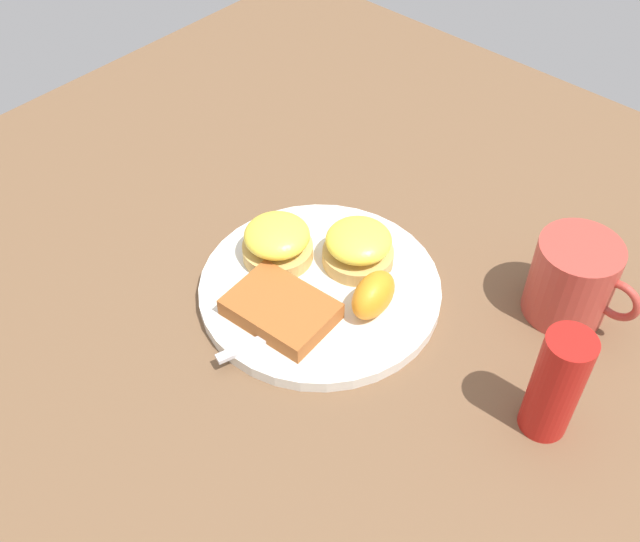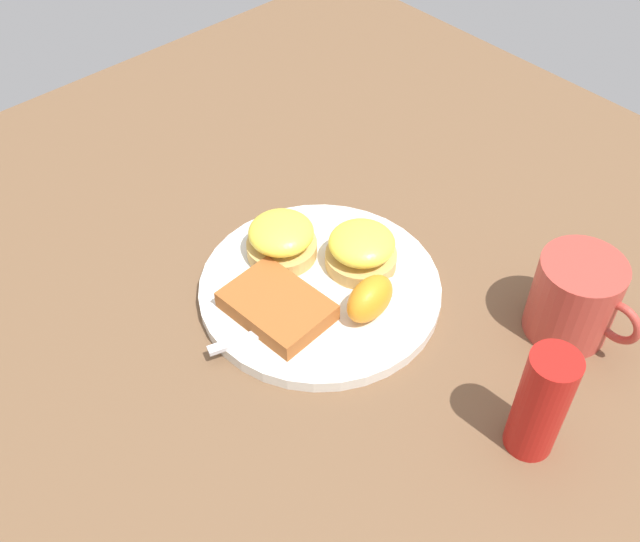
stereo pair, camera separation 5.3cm
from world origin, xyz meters
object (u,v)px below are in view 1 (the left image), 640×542
(sandwich_benedict_right, at_px, (277,242))
(condiment_bottle, at_px, (556,385))
(sandwich_benedict_left, at_px, (358,247))
(hashbrown_patty, at_px, (283,311))
(cup, at_px, (573,280))
(orange_wedge, at_px, (373,295))
(fork, at_px, (330,310))

(sandwich_benedict_right, bearing_deg, condiment_bottle, 3.21)
(sandwich_benedict_left, height_order, hashbrown_patty, sandwich_benedict_left)
(sandwich_benedict_right, xyz_separation_m, cup, (0.27, 0.15, 0.01))
(sandwich_benedict_left, bearing_deg, sandwich_benedict_right, -142.33)
(orange_wedge, bearing_deg, sandwich_benedict_left, 142.45)
(condiment_bottle, bearing_deg, cup, 112.07)
(fork, distance_m, condiment_bottle, 0.23)
(sandwich_benedict_left, relative_size, fork, 0.36)
(hashbrown_patty, bearing_deg, sandwich_benedict_right, 138.47)
(sandwich_benedict_left, height_order, fork, sandwich_benedict_left)
(sandwich_benedict_left, relative_size, condiment_bottle, 0.64)
(cup, distance_m, condiment_bottle, 0.15)
(fork, bearing_deg, sandwich_benedict_right, 168.16)
(sandwich_benedict_right, height_order, orange_wedge, sandwich_benedict_right)
(sandwich_benedict_right, height_order, fork, sandwich_benedict_right)
(sandwich_benedict_left, distance_m, fork, 0.08)
(hashbrown_patty, distance_m, fork, 0.05)
(hashbrown_patty, relative_size, fork, 0.48)
(hashbrown_patty, height_order, condiment_bottle, condiment_bottle)
(cup, bearing_deg, condiment_bottle, -67.93)
(hashbrown_patty, xyz_separation_m, orange_wedge, (0.06, 0.07, 0.01))
(sandwich_benedict_right, distance_m, orange_wedge, 0.13)
(sandwich_benedict_right, distance_m, fork, 0.10)
(condiment_bottle, bearing_deg, sandwich_benedict_left, 171.93)
(fork, height_order, condiment_bottle, condiment_bottle)
(condiment_bottle, bearing_deg, hashbrown_patty, -163.55)
(sandwich_benedict_left, bearing_deg, fork, -70.79)
(sandwich_benedict_left, height_order, orange_wedge, sandwich_benedict_left)
(hashbrown_patty, bearing_deg, sandwich_benedict_left, 87.68)
(sandwich_benedict_left, relative_size, cup, 0.68)
(sandwich_benedict_right, xyz_separation_m, hashbrown_patty, (0.07, -0.06, -0.01))
(orange_wedge, height_order, condiment_bottle, condiment_bottle)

